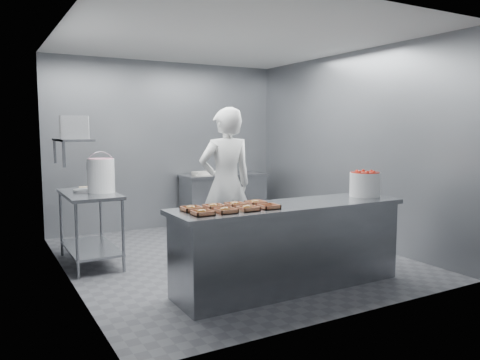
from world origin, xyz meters
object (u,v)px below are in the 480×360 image
tray_5 (214,206)px  strawberry_tub (365,183)px  tray_0 (202,213)px  service_counter (289,246)px  tray_4 (191,209)px  tray_1 (225,210)px  tray_2 (248,208)px  tray_6 (235,205)px  prep_table (90,217)px  appliance (75,127)px  glaze_bucket (101,175)px  tray_3 (269,206)px  back_counter (224,199)px  worker (226,185)px  tray_7 (256,203)px

tray_5 → strawberry_tub: (1.91, -0.10, 0.13)m
tray_5 → tray_0: bearing=-134.3°
service_counter → tray_4: (-1.07, 0.12, 0.47)m
tray_1 → tray_5: size_ratio=1.00×
tray_0 → tray_1: bearing=0.0°
tray_2 → tray_6: size_ratio=1.00×
prep_table → appliance: 1.13m
prep_table → tray_2: (1.06, -2.07, 0.33)m
prep_table → tray_4: bearing=-72.3°
tray_2 → glaze_bucket: size_ratio=0.37×
tray_3 → glaze_bucket: 2.34m
strawberry_tub → tray_0: bearing=-176.0°
back_counter → tray_3: tray_3 is taller
back_counter → tray_1: tray_1 is taller
prep_table → tray_0: 2.18m
prep_table → glaze_bucket: glaze_bucket is taller
prep_table → tray_3: size_ratio=6.40×
tray_6 → worker: size_ratio=0.10×
tray_0 → tray_2: same height
back_counter → tray_4: (-1.97, -3.13, 0.47)m
tray_7 → appliance: appliance is taller
tray_1 → glaze_bucket: 2.14m
tray_6 → worker: worker is taller
worker → glaze_bucket: bearing=-19.7°
back_counter → glaze_bucket: (-2.41, -1.36, 0.67)m
tray_7 → glaze_bucket: bearing=123.3°
tray_7 → appliance: 2.34m
tray_6 → tray_7: size_ratio=1.00×
tray_1 → strawberry_tub: (1.91, 0.15, 0.13)m
tray_4 → tray_7: bearing=0.0°
tray_3 → appliance: bearing=127.9°
prep_table → tray_6: (1.06, -1.83, 0.33)m
tray_2 → appliance: (-1.23, 1.89, 0.78)m
strawberry_tub → tray_2: bearing=-174.9°
tray_4 → tray_5: same height
prep_table → tray_2: tray_2 is taller
tray_1 → service_counter: bearing=8.4°
tray_6 → strawberry_tub: strawberry_tub is taller
back_counter → strawberry_tub: strawberry_tub is taller
tray_1 → tray_4: (-0.24, 0.25, 0.00)m
prep_table → back_counter: (2.55, 1.30, -0.14)m
tray_4 → appliance: bearing=114.6°
tray_2 → tray_0: bearing=180.0°
appliance → tray_1: bearing=-49.7°
prep_table → appliance: bearing=-133.4°
tray_4 → glaze_bucket: size_ratio=0.37×
worker → strawberry_tub: worker is taller
tray_6 → tray_1: bearing=-134.3°
tray_4 → worker: (0.98, 1.16, 0.05)m
tray_1 → strawberry_tub: size_ratio=0.54×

